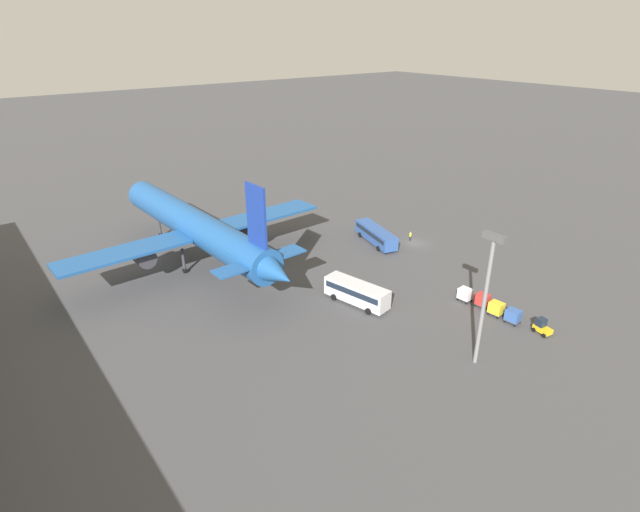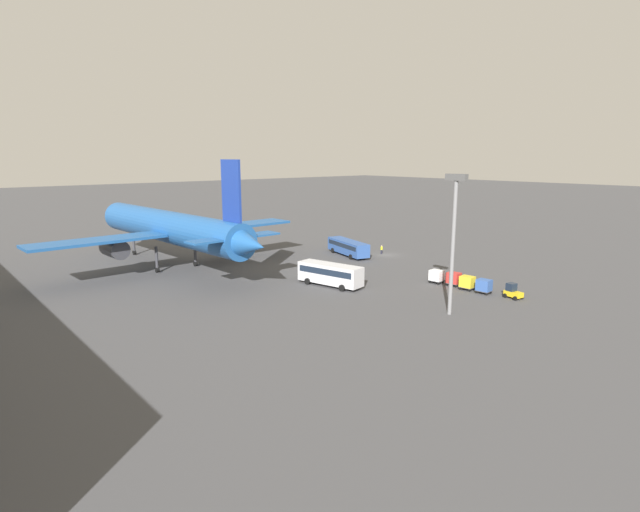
{
  "view_description": "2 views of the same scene",
  "coord_description": "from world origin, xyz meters",
  "px_view_note": "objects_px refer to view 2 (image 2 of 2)",
  "views": [
    {
      "loc": [
        -59.86,
        69.08,
        38.25
      ],
      "look_at": [
        -1.49,
        24.36,
        4.5
      ],
      "focal_mm": 28.0,
      "sensor_mm": 36.0,
      "label": 1
    },
    {
      "loc": [
        -65.88,
        73.56,
        19.45
      ],
      "look_at": [
        -9.26,
        25.21,
        4.5
      ],
      "focal_mm": 28.0,
      "sensor_mm": 36.0,
      "label": 2
    }
  ],
  "objects_px": {
    "worker_person": "(382,250)",
    "cargo_cart_yellow": "(467,282)",
    "shuttle_bus_far": "(330,273)",
    "baggage_tug": "(513,292)",
    "airplane": "(170,228)",
    "cargo_cart_red": "(454,278)",
    "cargo_cart_white": "(437,276)",
    "cargo_cart_blue": "(484,285)",
    "shuttle_bus_near": "(348,246)"
  },
  "relations": [
    {
      "from": "cargo_cart_white",
      "to": "cargo_cart_red",
      "type": "bearing_deg",
      "value": -167.01
    },
    {
      "from": "worker_person",
      "to": "cargo_cart_red",
      "type": "relative_size",
      "value": 0.82
    },
    {
      "from": "airplane",
      "to": "shuttle_bus_far",
      "type": "height_order",
      "value": "airplane"
    },
    {
      "from": "cargo_cart_blue",
      "to": "airplane",
      "type": "bearing_deg",
      "value": 30.77
    },
    {
      "from": "baggage_tug",
      "to": "worker_person",
      "type": "bearing_deg",
      "value": -7.83
    },
    {
      "from": "cargo_cart_blue",
      "to": "cargo_cart_yellow",
      "type": "distance_m",
      "value": 2.7
    },
    {
      "from": "baggage_tug",
      "to": "cargo_cart_yellow",
      "type": "bearing_deg",
      "value": 17.37
    },
    {
      "from": "shuttle_bus_near",
      "to": "cargo_cart_blue",
      "type": "relative_size",
      "value": 5.81
    },
    {
      "from": "airplane",
      "to": "shuttle_bus_far",
      "type": "relative_size",
      "value": 5.05
    },
    {
      "from": "worker_person",
      "to": "cargo_cart_yellow",
      "type": "relative_size",
      "value": 0.82
    },
    {
      "from": "baggage_tug",
      "to": "airplane",
      "type": "bearing_deg",
      "value": 38.02
    },
    {
      "from": "baggage_tug",
      "to": "cargo_cart_yellow",
      "type": "height_order",
      "value": "baggage_tug"
    },
    {
      "from": "shuttle_bus_far",
      "to": "cargo_cart_red",
      "type": "relative_size",
      "value": 5.1
    },
    {
      "from": "airplane",
      "to": "cargo_cart_red",
      "type": "bearing_deg",
      "value": -148.17
    },
    {
      "from": "worker_person",
      "to": "cargo_cart_red",
      "type": "xyz_separation_m",
      "value": [
        -24.39,
        10.42,
        0.32
      ]
    },
    {
      "from": "cargo_cart_red",
      "to": "shuttle_bus_near",
      "type": "bearing_deg",
      "value": -8.65
    },
    {
      "from": "airplane",
      "to": "shuttle_bus_near",
      "type": "height_order",
      "value": "airplane"
    },
    {
      "from": "cargo_cart_blue",
      "to": "worker_person",
      "type": "bearing_deg",
      "value": -19.91
    },
    {
      "from": "shuttle_bus_near",
      "to": "worker_person",
      "type": "height_order",
      "value": "shuttle_bus_near"
    },
    {
      "from": "cargo_cart_blue",
      "to": "cargo_cart_white",
      "type": "bearing_deg",
      "value": 1.74
    },
    {
      "from": "worker_person",
      "to": "cargo_cart_white",
      "type": "relative_size",
      "value": 0.82
    },
    {
      "from": "cargo_cart_yellow",
      "to": "cargo_cart_white",
      "type": "distance_m",
      "value": 5.41
    },
    {
      "from": "shuttle_bus_far",
      "to": "worker_person",
      "type": "relative_size",
      "value": 6.23
    },
    {
      "from": "shuttle_bus_far",
      "to": "cargo_cart_white",
      "type": "bearing_deg",
      "value": -136.91
    },
    {
      "from": "worker_person",
      "to": "baggage_tug",
      "type": "bearing_deg",
      "value": 163.7
    },
    {
      "from": "cargo_cart_blue",
      "to": "baggage_tug",
      "type": "bearing_deg",
      "value": -166.59
    },
    {
      "from": "shuttle_bus_far",
      "to": "cargo_cart_yellow",
      "type": "height_order",
      "value": "shuttle_bus_far"
    },
    {
      "from": "airplane",
      "to": "cargo_cart_white",
      "type": "xyz_separation_m",
      "value": [
        -37.03,
        -26.62,
        -5.95
      ]
    },
    {
      "from": "shuttle_bus_near",
      "to": "cargo_cart_white",
      "type": "bearing_deg",
      "value": -176.61
    },
    {
      "from": "shuttle_bus_far",
      "to": "baggage_tug",
      "type": "distance_m",
      "value": 26.2
    },
    {
      "from": "worker_person",
      "to": "cargo_cart_blue",
      "type": "relative_size",
      "value": 0.82
    },
    {
      "from": "airplane",
      "to": "cargo_cart_yellow",
      "type": "relative_size",
      "value": 25.75
    },
    {
      "from": "baggage_tug",
      "to": "worker_person",
      "type": "xyz_separation_m",
      "value": [
        33.71,
        -9.86,
        -0.07
      ]
    },
    {
      "from": "baggage_tug",
      "to": "cargo_cart_white",
      "type": "relative_size",
      "value": 1.21
    },
    {
      "from": "baggage_tug",
      "to": "worker_person",
      "type": "relative_size",
      "value": 1.47
    },
    {
      "from": "cargo_cart_blue",
      "to": "cargo_cart_yellow",
      "type": "xyz_separation_m",
      "value": [
        2.7,
        0.1,
        0.0
      ]
    },
    {
      "from": "shuttle_bus_far",
      "to": "cargo_cart_blue",
      "type": "distance_m",
      "value": 22.49
    },
    {
      "from": "baggage_tug",
      "to": "cargo_cart_yellow",
      "type": "relative_size",
      "value": 1.21
    },
    {
      "from": "baggage_tug",
      "to": "cargo_cart_blue",
      "type": "height_order",
      "value": "baggage_tug"
    },
    {
      "from": "shuttle_bus_far",
      "to": "cargo_cart_yellow",
      "type": "distance_m",
      "value": 20.37
    },
    {
      "from": "airplane",
      "to": "shuttle_bus_near",
      "type": "relative_size",
      "value": 4.43
    },
    {
      "from": "worker_person",
      "to": "cargo_cart_blue",
      "type": "height_order",
      "value": "cargo_cart_blue"
    },
    {
      "from": "worker_person",
      "to": "cargo_cart_yellow",
      "type": "bearing_deg",
      "value": 158.09
    },
    {
      "from": "shuttle_bus_near",
      "to": "cargo_cart_yellow",
      "type": "xyz_separation_m",
      "value": [
        -30.4,
        4.69,
        -0.62
      ]
    },
    {
      "from": "baggage_tug",
      "to": "cargo_cart_red",
      "type": "bearing_deg",
      "value": 11.89
    },
    {
      "from": "airplane",
      "to": "cargo_cart_red",
      "type": "distance_m",
      "value": 48.54
    },
    {
      "from": "shuttle_bus_near",
      "to": "cargo_cart_yellow",
      "type": "height_order",
      "value": "shuttle_bus_near"
    },
    {
      "from": "shuttle_bus_near",
      "to": "baggage_tug",
      "type": "relative_size",
      "value": 4.82
    },
    {
      "from": "airplane",
      "to": "baggage_tug",
      "type": "bearing_deg",
      "value": -153.07
    },
    {
      "from": "cargo_cart_blue",
      "to": "cargo_cart_white",
      "type": "height_order",
      "value": "same"
    }
  ]
}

